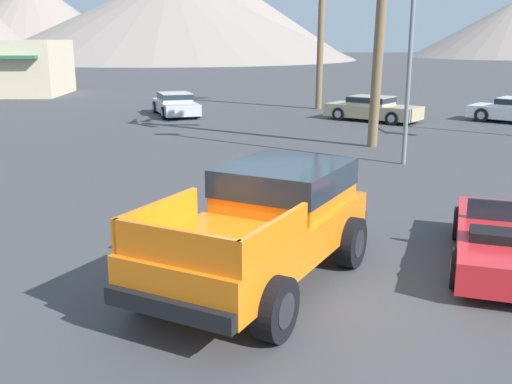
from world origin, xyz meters
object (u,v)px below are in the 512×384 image
Objects in this scene: parked_car_silver at (175,104)px; parked_car_tan at (372,108)px; red_convertible_car at (511,243)px; street_lamp_post at (413,13)px; orange_pickup_truck at (268,218)px.

parked_car_tan is at bearing 148.99° from parked_car_silver.
red_convertible_car is at bearing 93.76° from parked_car_silver.
street_lamp_post is (-1.41, -10.19, 4.02)m from parked_car_tan.
street_lamp_post is (0.67, 8.80, 4.19)m from red_convertible_car.
parked_car_tan is at bearing 105.21° from red_convertible_car.
parked_car_silver is 1.03× the size of parked_car_tan.
orange_pickup_truck is at bearing 83.06° from parked_car_silver.
parked_car_tan reaches higher than parked_car_silver.
orange_pickup_truck is 1.20× the size of red_convertible_car.
red_convertible_car is 0.58× the size of street_lamp_post.
street_lamp_post is at bearing 92.18° from orange_pickup_truck.
parked_car_silver is at bearing 130.78° from red_convertible_car.
orange_pickup_truck is 1.14× the size of parked_car_silver.
orange_pickup_truck is at bearing 21.67° from parked_car_tan.
orange_pickup_truck is at bearing -154.24° from red_convertible_car.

